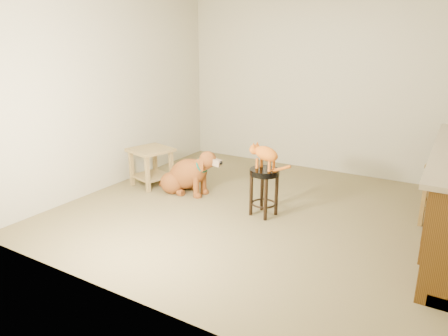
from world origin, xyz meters
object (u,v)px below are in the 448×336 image
Objects in this scene: padded_stool at (264,183)px; tabby_kitten at (264,154)px; wood_stool at (443,194)px; golden_retriever at (187,175)px; side_table at (151,161)px.

padded_stool is 1.07× the size of tabby_kitten.
golden_retriever is at bearing -168.83° from wood_stool.
padded_stool is 1.18m from golden_retriever.
wood_stool reaches higher than golden_retriever.
padded_stool is 0.53× the size of golden_retriever.
golden_retriever is 2.00× the size of tabby_kitten.
wood_stool is 0.67× the size of golden_retriever.
tabby_kitten is at bearing -157.76° from wood_stool.
wood_stool is at bearing 9.46° from side_table.
wood_stool is (1.74, 0.72, -0.03)m from padded_stool.
side_table is at bearing -172.98° from tabby_kitten.
golden_retriever is at bearing 172.82° from padded_stool.
tabby_kitten is (1.15, -0.14, 0.47)m from golden_retriever.
side_table is 0.60× the size of golden_retriever.
side_table is 0.60m from golden_retriever.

